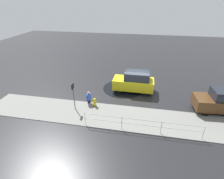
{
  "coord_description": "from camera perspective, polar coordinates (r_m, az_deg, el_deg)",
  "views": [
    {
      "loc": [
        -0.53,
        15.17,
        8.37
      ],
      "look_at": [
        2.05,
        1.48,
        0.9
      ],
      "focal_mm": 28.0,
      "sensor_mm": 36.0,
      "label": 1
    }
  ],
  "objects": [
    {
      "name": "metal_railing",
      "position": [
        12.28,
        9.55,
        -10.73
      ],
      "size": [
        8.09,
        0.04,
        1.05
      ],
      "color": "#B7BABF",
      "rests_on": "ground"
    },
    {
      "name": "ground_plane",
      "position": [
        17.34,
        7.59,
        -0.95
      ],
      "size": [
        60.0,
        60.0,
        0.0
      ],
      "primitive_type": "plane",
      "color": "black"
    },
    {
      "name": "fire_hydrant",
      "position": [
        14.94,
        -5.64,
        -4.2
      ],
      "size": [
        0.42,
        0.31,
        0.8
      ],
      "color": "gold",
      "rests_on": "ground"
    },
    {
      "name": "pedestrian",
      "position": [
        15.2,
        -7.61,
        -2.47
      ],
      "size": [
        0.37,
        0.52,
        1.22
      ],
      "color": "blue",
      "rests_on": "ground"
    },
    {
      "name": "puddle_patch",
      "position": [
        17.97,
        3.73,
        0.37
      ],
      "size": [
        4.16,
        4.16,
        0.01
      ],
      "primitive_type": "cylinder",
      "color": "black",
      "rests_on": "ground"
    },
    {
      "name": "moving_hatchback",
      "position": [
        17.12,
        7.29,
        2.54
      ],
      "size": [
        3.92,
        1.75,
        2.06
      ],
      "color": "yellow",
      "rests_on": "ground"
    },
    {
      "name": "kerb_strip",
      "position": [
        13.8,
        6.38,
        -9.25
      ],
      "size": [
        24.0,
        3.2,
        0.04
      ],
      "primitive_type": "cube",
      "color": "slate",
      "rests_on": "ground"
    },
    {
      "name": "sign_post",
      "position": [
        14.24,
        -12.5,
        -1.04
      ],
      "size": [
        0.07,
        0.44,
        2.4
      ],
      "color": "#4C4C51",
      "rests_on": "ground"
    },
    {
      "name": "parked_sedan",
      "position": [
        16.53,
        32.77,
        -3.22
      ],
      "size": [
        4.42,
        2.06,
        1.98
      ],
      "color": "#513319",
      "rests_on": "ground"
    }
  ]
}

